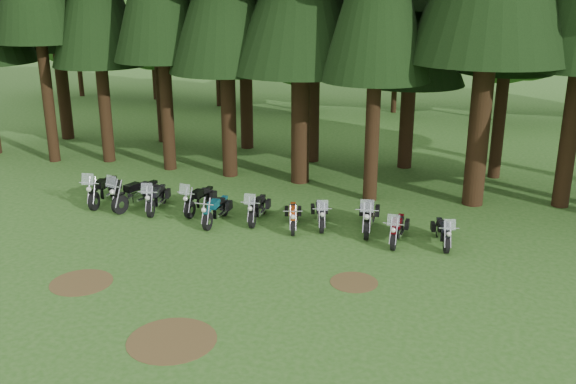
{
  "coord_description": "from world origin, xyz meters",
  "views": [
    {
      "loc": [
        7.98,
        -16.09,
        8.26
      ],
      "look_at": [
        0.99,
        5.0,
        1.0
      ],
      "focal_mm": 40.0,
      "sensor_mm": 36.0,
      "label": 1
    }
  ],
  "objects_px": {
    "motorcycle_2": "(157,199)",
    "motorcycle_10": "(443,233)",
    "motorcycle_7": "(320,214)",
    "motorcycle_4": "(216,211)",
    "motorcycle_9": "(397,230)",
    "motorcycle_5": "(257,209)",
    "motorcycle_8": "(368,217)",
    "motorcycle_1": "(137,195)",
    "motorcycle_0": "(103,191)",
    "motorcycle_6": "(293,217)",
    "motorcycle_3": "(200,200)"
  },
  "relations": [
    {
      "from": "motorcycle_4",
      "to": "motorcycle_9",
      "type": "bearing_deg",
      "value": 0.55
    },
    {
      "from": "motorcycle_7",
      "to": "motorcycle_10",
      "type": "distance_m",
      "value": 4.33
    },
    {
      "from": "motorcycle_5",
      "to": "motorcycle_10",
      "type": "bearing_deg",
      "value": -7.89
    },
    {
      "from": "motorcycle_10",
      "to": "motorcycle_2",
      "type": "bearing_deg",
      "value": 164.23
    },
    {
      "from": "motorcycle_0",
      "to": "motorcycle_1",
      "type": "height_order",
      "value": "motorcycle_1"
    },
    {
      "from": "motorcycle_3",
      "to": "motorcycle_9",
      "type": "height_order",
      "value": "motorcycle_3"
    },
    {
      "from": "motorcycle_9",
      "to": "motorcycle_1",
      "type": "bearing_deg",
      "value": 177.83
    },
    {
      "from": "motorcycle_9",
      "to": "motorcycle_4",
      "type": "bearing_deg",
      "value": -178.47
    },
    {
      "from": "motorcycle_1",
      "to": "motorcycle_6",
      "type": "xyz_separation_m",
      "value": [
        6.38,
        -0.17,
        -0.11
      ]
    },
    {
      "from": "motorcycle_7",
      "to": "motorcycle_8",
      "type": "distance_m",
      "value": 1.71
    },
    {
      "from": "motorcycle_1",
      "to": "motorcycle_3",
      "type": "relative_size",
      "value": 1.12
    },
    {
      "from": "motorcycle_1",
      "to": "motorcycle_9",
      "type": "height_order",
      "value": "motorcycle_1"
    },
    {
      "from": "motorcycle_2",
      "to": "motorcycle_8",
      "type": "distance_m",
      "value": 8.07
    },
    {
      "from": "motorcycle_1",
      "to": "motorcycle_5",
      "type": "relative_size",
      "value": 1.15
    },
    {
      "from": "motorcycle_0",
      "to": "motorcycle_7",
      "type": "distance_m",
      "value": 8.74
    },
    {
      "from": "motorcycle_4",
      "to": "motorcycle_9",
      "type": "height_order",
      "value": "motorcycle_9"
    },
    {
      "from": "motorcycle_0",
      "to": "motorcycle_10",
      "type": "height_order",
      "value": "motorcycle_0"
    },
    {
      "from": "motorcycle_7",
      "to": "motorcycle_10",
      "type": "xyz_separation_m",
      "value": [
        4.31,
        -0.42,
        -0.02
      ]
    },
    {
      "from": "motorcycle_5",
      "to": "motorcycle_10",
      "type": "height_order",
      "value": "motorcycle_5"
    },
    {
      "from": "motorcycle_3",
      "to": "motorcycle_9",
      "type": "bearing_deg",
      "value": -1.88
    },
    {
      "from": "motorcycle_2",
      "to": "motorcycle_10",
      "type": "xyz_separation_m",
      "value": [
        10.65,
        -0.05,
        -0.05
      ]
    },
    {
      "from": "motorcycle_5",
      "to": "motorcycle_7",
      "type": "xyz_separation_m",
      "value": [
        2.31,
        0.22,
        -0.02
      ]
    },
    {
      "from": "motorcycle_4",
      "to": "motorcycle_6",
      "type": "height_order",
      "value": "motorcycle_4"
    },
    {
      "from": "motorcycle_1",
      "to": "motorcycle_10",
      "type": "relative_size",
      "value": 1.26
    },
    {
      "from": "motorcycle_8",
      "to": "motorcycle_10",
      "type": "distance_m",
      "value": 2.65
    },
    {
      "from": "motorcycle_0",
      "to": "motorcycle_8",
      "type": "height_order",
      "value": "motorcycle_0"
    },
    {
      "from": "motorcycle_2",
      "to": "motorcycle_3",
      "type": "height_order",
      "value": "motorcycle_2"
    },
    {
      "from": "motorcycle_9",
      "to": "motorcycle_8",
      "type": "bearing_deg",
      "value": 146.38
    },
    {
      "from": "motorcycle_6",
      "to": "motorcycle_9",
      "type": "distance_m",
      "value": 3.7
    },
    {
      "from": "motorcycle_1",
      "to": "motorcycle_5",
      "type": "distance_m",
      "value": 4.93
    },
    {
      "from": "motorcycle_10",
      "to": "motorcycle_6",
      "type": "bearing_deg",
      "value": 165.41
    },
    {
      "from": "motorcycle_0",
      "to": "motorcycle_9",
      "type": "bearing_deg",
      "value": -9.91
    },
    {
      "from": "motorcycle_10",
      "to": "motorcycle_9",
      "type": "bearing_deg",
      "value": 173.53
    },
    {
      "from": "motorcycle_6",
      "to": "motorcycle_7",
      "type": "distance_m",
      "value": 0.99
    },
    {
      "from": "motorcycle_5",
      "to": "motorcycle_8",
      "type": "bearing_deg",
      "value": -1.82
    },
    {
      "from": "motorcycle_6",
      "to": "motorcycle_9",
      "type": "xyz_separation_m",
      "value": [
        3.7,
        -0.15,
        0.03
      ]
    },
    {
      "from": "motorcycle_4",
      "to": "motorcycle_10",
      "type": "relative_size",
      "value": 1.11
    },
    {
      "from": "motorcycle_3",
      "to": "motorcycle_10",
      "type": "relative_size",
      "value": 1.13
    },
    {
      "from": "motorcycle_3",
      "to": "motorcycle_4",
      "type": "distance_m",
      "value": 1.39
    },
    {
      "from": "motorcycle_9",
      "to": "motorcycle_6",
      "type": "bearing_deg",
      "value": 177.35
    },
    {
      "from": "motorcycle_1",
      "to": "motorcycle_8",
      "type": "height_order",
      "value": "motorcycle_1"
    },
    {
      "from": "motorcycle_9",
      "to": "motorcycle_10",
      "type": "distance_m",
      "value": 1.49
    },
    {
      "from": "motorcycle_0",
      "to": "motorcycle_6",
      "type": "bearing_deg",
      "value": -9.7
    },
    {
      "from": "motorcycle_0",
      "to": "motorcycle_3",
      "type": "height_order",
      "value": "motorcycle_0"
    },
    {
      "from": "motorcycle_1",
      "to": "motorcycle_2",
      "type": "height_order",
      "value": "motorcycle_1"
    },
    {
      "from": "motorcycle_5",
      "to": "motorcycle_7",
      "type": "height_order",
      "value": "motorcycle_5"
    },
    {
      "from": "motorcycle_2",
      "to": "motorcycle_4",
      "type": "relative_size",
      "value": 1.03
    },
    {
      "from": "motorcycle_0",
      "to": "motorcycle_3",
      "type": "distance_m",
      "value": 4.02
    },
    {
      "from": "motorcycle_4",
      "to": "motorcycle_5",
      "type": "relative_size",
      "value": 1.01
    },
    {
      "from": "motorcycle_0",
      "to": "motorcycle_9",
      "type": "distance_m",
      "value": 11.58
    }
  ]
}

